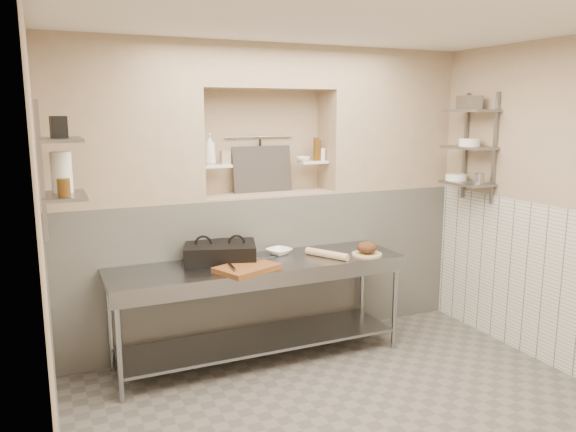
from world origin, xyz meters
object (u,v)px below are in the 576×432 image
rolling_pin (327,254)px  bottle_soap (210,150)px  prep_table (260,291)px  bread_loaf (367,247)px  cutting_board (247,268)px  panini_press (220,253)px  jug_left (61,172)px  bowl_alcove (303,159)px  mixing_bowl (279,251)px

rolling_pin → bottle_soap: (-0.88, 0.62, 0.92)m
prep_table → bread_loaf: 1.06m
cutting_board → bread_loaf: (1.18, 0.04, 0.05)m
panini_press → jug_left: (-1.24, -0.20, 0.78)m
panini_press → bottle_soap: bottle_soap is taller
bowl_alcove → jug_left: 2.31m
cutting_board → rolling_pin: 0.81m
mixing_bowl → bottle_soap: (-0.54, 0.34, 0.93)m
mixing_bowl → cutting_board: bearing=-139.3°
cutting_board → jug_left: 1.60m
bottle_soap → bowl_alcove: bearing=1.8°
bowl_alcove → jug_left: bearing=-164.8°
panini_press → jug_left: bearing=-153.6°
bottle_soap → mixing_bowl: bearing=-32.5°
mixing_bowl → bottle_soap: size_ratio=0.77×
mixing_bowl → jug_left: size_ratio=0.74×
prep_table → rolling_pin: size_ratio=6.01×
mixing_bowl → bottle_soap: 1.12m
jug_left → rolling_pin: bearing=-1.3°
panini_press → bowl_alcove: (0.99, 0.41, 0.75)m
panini_press → cutting_board: (0.12, -0.36, -0.06)m
mixing_bowl → jug_left: jug_left is taller
rolling_pin → bread_loaf: size_ratio=2.35×
prep_table → bread_loaf: size_ratio=14.11×
cutting_board → jug_left: bearing=173.3°
bottle_soap → rolling_pin: bearing=-35.3°
cutting_board → bottle_soap: bearing=96.2°
bread_loaf → bowl_alcove: bowl_alcove is taller
bottle_soap → bowl_alcove: size_ratio=2.02×
mixing_bowl → rolling_pin: (0.35, -0.28, 0.01)m
prep_table → jug_left: (-1.54, -0.04, 1.12)m
bread_loaf → bowl_alcove: (-0.31, 0.72, 0.76)m
panini_press → bottle_soap: size_ratio=2.50×
panini_press → rolling_pin: size_ratio=1.64×
rolling_pin → jug_left: size_ratio=1.46×
prep_table → mixing_bowl: 0.44m
jug_left → bowl_alcove: bearing=15.2°
bottle_soap → panini_press: bearing=-95.5°
cutting_board → bottle_soap: 1.19m
bread_loaf → jug_left: (-2.54, 0.12, 0.79)m
bottle_soap → bread_loaf: bearing=-28.8°
panini_press → bread_loaf: panini_press is taller
cutting_board → panini_press: bearing=107.9°
prep_table → jug_left: size_ratio=8.78×
panini_press → rolling_pin: bearing=2.2°
bottle_soap → jug_left: size_ratio=0.96×
rolling_pin → bottle_soap: bottle_soap is taller
cutting_board → bowl_alcove: bowl_alcove is taller
mixing_bowl → bread_loaf: size_ratio=1.19×
prep_table → mixing_bowl: size_ratio=11.87×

